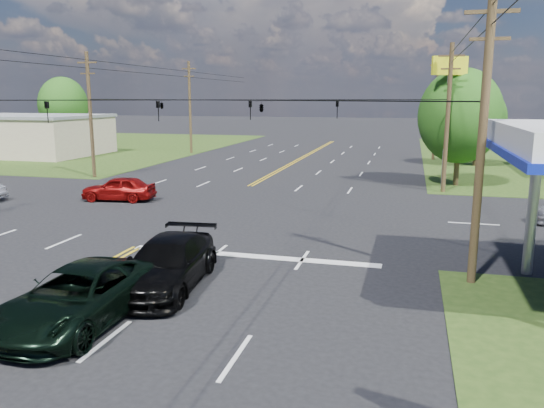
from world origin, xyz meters
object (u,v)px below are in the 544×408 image
(retail_nw, at_px, (24,136))
(pole_nw, at_px, (90,114))
(tree_far_l, at_px, (63,105))
(tree_right_a, at_px, (460,116))
(pickup_dkgreen, at_px, (79,296))
(pole_se, at_px, (482,136))
(suv_black, at_px, (167,264))
(pole_left_far, at_px, (190,106))
(pole_ne, at_px, (448,117))
(tree_right_b, at_px, (478,119))
(pole_right_far, at_px, (436,107))

(retail_nw, height_order, pole_nw, pole_nw)
(pole_nw, height_order, tree_far_l, pole_nw)
(pole_nw, bearing_deg, tree_right_a, 6.34)
(tree_far_l, relative_size, pickup_dkgreen, 1.56)
(pole_se, relative_size, pole_nw, 1.00)
(tree_right_a, distance_m, suv_black, 26.55)
(tree_right_a, height_order, tree_far_l, tree_far_l)
(pole_left_far, bearing_deg, suv_black, -67.80)
(pole_se, bearing_deg, pole_ne, 90.00)
(tree_right_b, xyz_separation_m, pickup_dkgreen, (-14.30, -39.17, -3.44))
(retail_nw, bearing_deg, tree_right_a, -12.80)
(tree_right_b, distance_m, pickup_dkgreen, 41.84)
(pole_se, xyz_separation_m, pole_left_far, (-26.00, 37.00, 0.25))
(pole_ne, distance_m, tree_right_a, 3.16)
(pole_ne, height_order, tree_far_l, pole_ne)
(pole_left_far, bearing_deg, retail_nw, -160.56)
(retail_nw, xyz_separation_m, tree_right_a, (44.00, -10.00, 2.87))
(retail_nw, height_order, suv_black, retail_nw)
(pole_right_far, bearing_deg, pole_left_far, 180.00)
(retail_nw, height_order, tree_right_a, tree_right_a)
(tree_right_a, height_order, pickup_dkgreen, tree_right_a)
(pole_nw, bearing_deg, tree_far_l, 129.56)
(pickup_dkgreen, bearing_deg, retail_nw, 131.39)
(tree_right_b, distance_m, tree_far_l, 49.17)
(pole_nw, relative_size, pickup_dkgreen, 1.70)
(pole_nw, relative_size, suv_black, 1.72)
(suv_black, bearing_deg, retail_nw, 128.96)
(retail_nw, distance_m, pickup_dkgreen, 49.19)
(pole_left_far, bearing_deg, pole_se, -54.90)
(tree_right_b, relative_size, pickup_dkgreen, 1.26)
(pole_nw, bearing_deg, retail_nw, 142.59)
(pole_left_far, distance_m, tree_right_a, 31.39)
(tree_far_l, bearing_deg, pole_ne, -27.07)
(pole_right_far, bearing_deg, pole_se, -90.00)
(pole_ne, bearing_deg, retail_nw, 163.18)
(pole_right_far, bearing_deg, pole_nw, -143.84)
(pole_right_far, relative_size, tree_far_l, 1.15)
(retail_nw, xyz_separation_m, pole_left_far, (17.00, 6.00, 3.17))
(pole_se, distance_m, tree_right_a, 21.02)
(pole_right_far, relative_size, pickup_dkgreen, 1.78)
(retail_nw, bearing_deg, pole_se, -35.79)
(retail_nw, distance_m, suv_black, 47.58)
(pole_ne, xyz_separation_m, tree_far_l, (-45.00, 23.00, 0.28))
(tree_far_l, distance_m, suv_black, 56.55)
(pole_ne, xyz_separation_m, suv_black, (-9.69, -20.96, -4.11))
(suv_black, bearing_deg, tree_right_b, 64.37)
(pole_ne, height_order, tree_right_b, pole_ne)
(pickup_dkgreen, bearing_deg, pole_ne, 66.41)
(pole_ne, bearing_deg, pole_left_far, 143.84)
(suv_black, bearing_deg, tree_far_l, 123.29)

